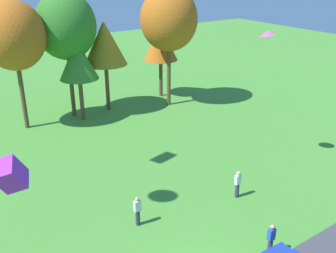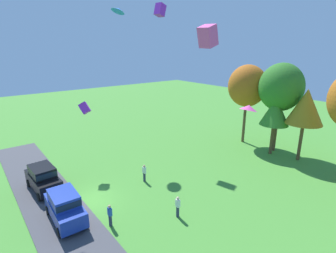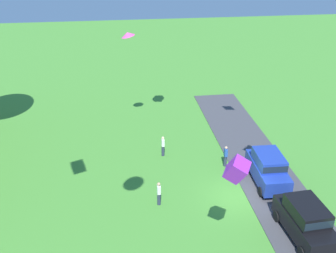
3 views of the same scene
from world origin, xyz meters
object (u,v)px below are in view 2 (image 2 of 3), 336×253
tree_center_back (247,86)px  tree_far_right (306,107)px  kite_delta_over_trees (118,10)px  kite_delta_low_drifter (249,108)px  car_suv_by_flagpole (65,205)px  tree_left_of_center (275,111)px  person_watching_sky (144,173)px  kite_box_trailing_tail (85,108)px  tree_far_left (281,87)px  car_suv_mid_row (43,177)px  person_beside_suv (178,207)px  person_on_lawn (110,215)px  kite_box_high_left (160,10)px  kite_box_high_right (208,36)px

tree_center_back → tree_far_right: tree_center_back is taller
kite_delta_over_trees → kite_delta_low_drifter: bearing=-6.3°
tree_center_back → kite_delta_low_drifter: bearing=-54.5°
car_suv_by_flagpole → tree_left_of_center: bearing=84.5°
person_watching_sky → kite_box_trailing_tail: (-6.33, -2.86, 5.62)m
tree_far_left → kite_delta_low_drifter: (6.65, -15.79, 0.99)m
tree_center_back → kite_delta_low_drifter: tree_center_back is taller
car_suv_mid_row → tree_center_back: 25.59m
person_beside_suv → kite_delta_over_trees: (-15.97, 4.42, 15.57)m
person_on_lawn → kite_box_high_left: kite_box_high_left is taller
tree_left_of_center → kite_box_trailing_tail: size_ratio=6.56×
tree_center_back → kite_box_trailing_tail: 20.22m
tree_center_back → kite_delta_low_drifter: (10.99, -15.40, 1.30)m
person_beside_suv → person_on_lawn: 5.00m
person_watching_sky → kite_box_trailing_tail: 8.94m
tree_left_of_center → kite_delta_over_trees: 21.47m
person_on_lawn → tree_far_right: bearing=83.1°
kite_delta_over_trees → kite_box_high_left: bearing=56.8°
person_watching_sky → kite_delta_low_drifter: (10.05, 1.20, 8.02)m
tree_left_of_center → kite_box_high_left: bearing=-142.4°
tree_left_of_center → kite_box_high_right: bearing=-74.9°
person_on_lawn → kite_delta_low_drifter: size_ratio=1.58×
kite_box_high_left → kite_box_trailing_tail: size_ratio=1.23×
person_beside_suv → kite_delta_over_trees: 22.74m
person_watching_sky → tree_left_of_center: bearing=76.7°
car_suv_by_flagpole → kite_box_trailing_tail: 10.59m
kite_box_high_left → kite_box_trailing_tail: bearing=-85.3°
kite_delta_low_drifter → kite_box_trailing_tail: 17.04m
car_suv_mid_row → tree_left_of_center: 25.34m
tree_far_right → person_watching_sky: bearing=-111.8°
person_watching_sky → tree_far_right: 18.69m
person_watching_sky → kite_box_high_right: bearing=-4.3°
tree_left_of_center → kite_box_high_right: 18.64m
tree_far_right → tree_center_back: bearing=-179.7°
person_on_lawn → tree_far_left: size_ratio=0.16×
tree_center_back → tree_left_of_center: (4.65, -0.84, -2.34)m
car_suv_by_flagpole → kite_box_high_right: size_ratio=4.02×
tree_center_back → person_beside_suv: bearing=-68.0°
car_suv_mid_row → tree_far_right: 27.35m
tree_center_back → kite_box_trailing_tail: (-5.39, -19.45, -1.10)m
tree_far_left → tree_left_of_center: size_ratio=1.54×
tree_far_right → person_on_lawn: bearing=-96.9°
car_suv_mid_row → person_beside_suv: 12.49m
kite_box_high_left → person_on_lawn: bearing=-49.2°
person_beside_suv → tree_far_right: size_ratio=0.21×
car_suv_mid_row → kite_box_trailing_tail: kite_box_trailing_tail is taller
car_suv_mid_row → tree_left_of_center: tree_left_of_center is taller
car_suv_by_flagpole → person_watching_sky: 8.00m
person_watching_sky → tree_far_left: (3.39, 16.99, 7.02)m
tree_far_left → kite_delta_over_trees: 20.79m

